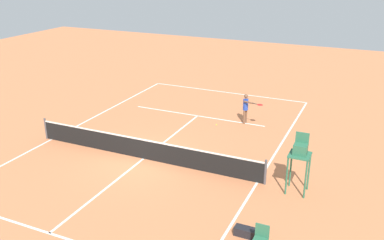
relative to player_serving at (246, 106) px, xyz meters
The scene contains 8 objects.
ground_plane 6.81m from the player_serving, 64.75° to the left, with size 60.00×60.00×0.00m, color #D37A4C.
court_lines 6.81m from the player_serving, 64.75° to the left, with size 10.70×22.25×0.01m.
tennis_net 6.76m from the player_serving, 64.75° to the left, with size 11.30×0.10×1.07m.
player_serving is the anchor object (origin of this frame).
tennis_ball 1.89m from the player_serving, 34.36° to the left, with size 0.07×0.07×0.07m, color #CCE033.
umpire_chair 7.36m from the player_serving, 123.02° to the left, with size 0.80×0.80×2.41m.
courtside_chair_near 10.97m from the player_serving, 109.81° to the left, with size 0.44×0.46×0.95m.
equipment_bag 10.16m from the player_serving, 107.60° to the left, with size 0.76×0.32×0.30m, color black.
Camera 1 is at (-9.07, 14.75, 8.45)m, focal length 39.50 mm.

